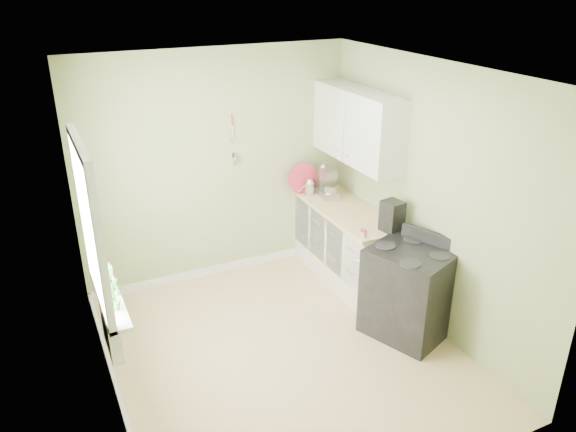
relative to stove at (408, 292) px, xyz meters
name	(u,v)px	position (x,y,z in m)	size (l,w,h in m)	color
floor	(284,353)	(-1.28, 0.22, -0.49)	(3.20, 3.60, 0.02)	tan
ceiling	(283,71)	(-1.28, 0.22, 2.23)	(3.20, 3.60, 0.02)	white
wall_back	(217,168)	(-1.28, 2.03, 0.87)	(3.20, 0.02, 2.70)	#A6B37A
wall_left	(95,266)	(-2.89, 0.22, 0.87)	(0.02, 3.60, 2.70)	#A6B37A
wall_right	(430,198)	(0.33, 0.22, 0.87)	(0.02, 3.60, 2.70)	#A6B37A
base_cabinets	(347,245)	(0.02, 1.22, -0.04)	(0.60, 1.60, 0.87)	white
countertop	(348,210)	(0.01, 1.22, 0.41)	(0.64, 1.60, 0.04)	beige
upper_cabinets	(357,126)	(0.15, 1.32, 1.37)	(0.35, 1.40, 0.80)	white
window	(89,227)	(-2.86, 0.52, 1.07)	(0.06, 1.14, 1.44)	white
window_sill	(109,297)	(-2.79, 0.52, 0.40)	(0.18, 1.14, 0.04)	white
radiator	(112,333)	(-2.82, 0.47, 0.07)	(0.12, 0.50, 0.35)	white
wall_utensils	(233,148)	(-1.08, 2.00, 1.09)	(0.02, 0.14, 0.58)	beige
stove	(408,292)	(0.00, 0.00, 0.00)	(0.93, 0.95, 1.06)	black
stand_mixer	(328,183)	(-0.01, 1.67, 0.60)	(0.24, 0.34, 0.39)	#B2B2B7
kettle	(309,187)	(-0.19, 1.80, 0.54)	(0.21, 0.12, 0.21)	silver
coffee_maker	(392,217)	(0.11, 0.52, 0.59)	(0.22, 0.24, 0.33)	black
red_tray	(303,178)	(-0.23, 1.91, 0.63)	(0.38, 0.38, 0.02)	#B9253B
jar	(364,233)	(-0.23, 0.52, 0.47)	(0.07, 0.07, 0.08)	#A29C82
plant_a	(113,294)	(-2.78, 0.26, 0.57)	(0.16, 0.11, 0.30)	#246220
plant_b	(108,281)	(-2.78, 0.52, 0.56)	(0.15, 0.12, 0.27)	#246220
plant_c	(102,263)	(-2.78, 0.87, 0.56)	(0.15, 0.15, 0.28)	#246220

